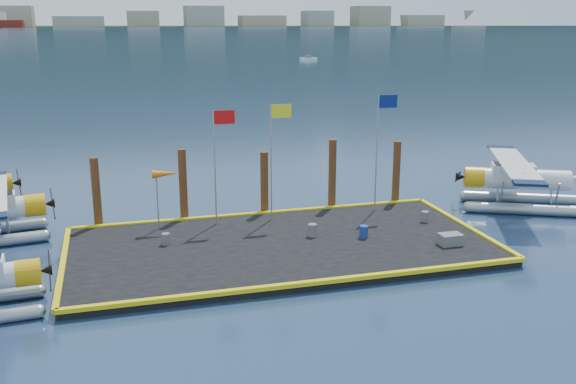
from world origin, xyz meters
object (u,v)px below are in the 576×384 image
object	(u,v)px
piling_0	(97,195)
piling_1	(183,187)
seaplane_d	(520,182)
drum_1	(364,232)
piling_2	(264,185)
piling_3	(332,176)
drum_0	(166,239)
drum_2	(312,230)
piling_4	(396,175)
crate	(450,239)
windsock	(166,175)
flagpole_red	(218,150)
flagpole_yellow	(275,144)
drum_4	(425,217)
flagpole_blue	(381,136)

from	to	relation	value
piling_0	piling_1	bearing A→B (deg)	0.00
seaplane_d	drum_1	xyz separation A→B (m)	(-11.19, -3.46, -0.92)
piling_0	piling_2	xyz separation A→B (m)	(9.00, 0.00, -0.10)
piling_3	piling_0	bearing A→B (deg)	180.00
drum_0	drum_2	xyz separation A→B (m)	(7.14, -0.74, 0.04)
piling_4	piling_0	bearing A→B (deg)	180.00
seaplane_d	crate	world-z (taller)	seaplane_d
piling_4	seaplane_d	bearing A→B (deg)	-18.12
drum_2	seaplane_d	bearing A→B (deg)	10.83
crate	windsock	world-z (taller)	windsock
seaplane_d	piling_1	size ratio (longest dim) A/B	2.41
flagpole_red	piling_3	world-z (taller)	flagpole_red
piling_2	windsock	bearing A→B (deg)	-163.85
drum_0	piling_0	distance (m)	5.34
flagpole_yellow	piling_2	xyz separation A→B (m)	(-0.20, 1.60, -2.61)
crate	piling_3	size ratio (longest dim) A/B	0.25
drum_4	drum_2	bearing A→B (deg)	-174.21
drum_1	flagpole_red	world-z (taller)	flagpole_red
drum_4	crate	size ratio (longest dim) A/B	0.53
drum_1	flagpole_blue	size ratio (longest dim) A/B	0.09
crate	piling_1	bearing A→B (deg)	146.53
piling_2	piling_4	bearing A→B (deg)	0.00
drum_4	flagpole_blue	bearing A→B (deg)	121.88
drum_1	piling_1	bearing A→B (deg)	145.10
piling_1	flagpole_yellow	bearing A→B (deg)	-18.79
flagpole_blue	piling_3	xyz separation A→B (m)	(-2.20, 1.60, -2.54)
flagpole_blue	piling_0	world-z (taller)	flagpole_blue
flagpole_red	flagpole_yellow	xyz separation A→B (m)	(3.00, 0.00, 0.12)
piling_2	piling_4	world-z (taller)	piling_4
drum_4	windsock	bearing A→B (deg)	169.04
seaplane_d	flagpole_red	world-z (taller)	flagpole_red
drum_4	windsock	distance (m)	13.81
flagpole_blue	piling_4	size ratio (longest dim) A/B	1.62
seaplane_d	flagpole_yellow	distance (m)	14.96
flagpole_yellow	piling_1	size ratio (longest dim) A/B	1.48
drum_2	drum_4	distance (m)	6.55
flagpole_yellow	piling_0	xyz separation A→B (m)	(-9.20, 1.60, -2.51)
windsock	piling_1	world-z (taller)	piling_1
flagpole_red	flagpole_blue	bearing A→B (deg)	-0.00
drum_2	piling_0	world-z (taller)	piling_0
seaplane_d	piling_1	xyz separation A→B (m)	(-19.36, 2.25, 0.48)
piling_3	flagpole_blue	bearing A→B (deg)	-36.07
drum_1	piling_3	bearing A→B (deg)	86.75
piling_1	piling_3	bearing A→B (deg)	0.00
drum_2	piling_3	world-z (taller)	piling_3
drum_1	flagpole_yellow	bearing A→B (deg)	130.24
flagpole_blue	piling_1	bearing A→B (deg)	171.49
drum_2	windsock	distance (m)	7.95
drum_1	flagpole_red	bearing A→B (deg)	147.61
flagpole_yellow	drum_1	bearing A→B (deg)	-49.76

